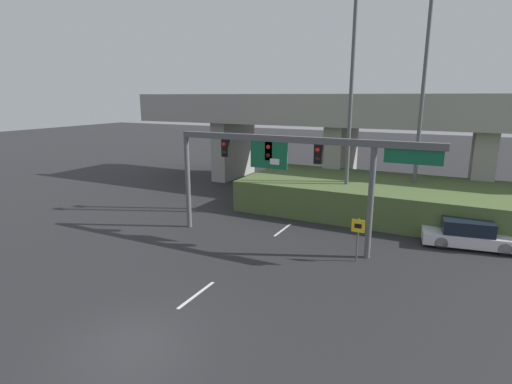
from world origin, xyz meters
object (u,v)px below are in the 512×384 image
object	(u,v)px
speed_limit_sign	(358,234)
highway_light_pole_far	(351,104)
highway_light_pole_near	(424,84)
parked_sedan_near_right	(469,234)
signal_gantry	(287,158)

from	to	relation	value
speed_limit_sign	highway_light_pole_far	distance (m)	9.57
highway_light_pole_near	parked_sedan_near_right	size ratio (longest dim) A/B	3.33
signal_gantry	highway_light_pole_near	size ratio (longest dim) A/B	0.86
highway_light_pole_far	highway_light_pole_near	bearing A→B (deg)	31.70
highway_light_pole_near	highway_light_pole_far	bearing A→B (deg)	-148.30
highway_light_pole_far	speed_limit_sign	bearing A→B (deg)	-71.68
signal_gantry	parked_sedan_near_right	xyz separation A→B (m)	(8.57, 3.77, -3.85)
highway_light_pole_far	parked_sedan_near_right	distance (m)	9.98
signal_gantry	parked_sedan_near_right	world-z (taller)	signal_gantry
signal_gantry	highway_light_pole_near	xyz separation A→B (m)	(5.33, 8.97, 3.77)
highway_light_pole_near	parked_sedan_near_right	world-z (taller)	highway_light_pole_near
highway_light_pole_near	signal_gantry	bearing A→B (deg)	-120.73
signal_gantry	speed_limit_sign	world-z (taller)	signal_gantry
highway_light_pole_near	parked_sedan_near_right	distance (m)	9.77
highway_light_pole_far	signal_gantry	bearing A→B (deg)	-102.54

